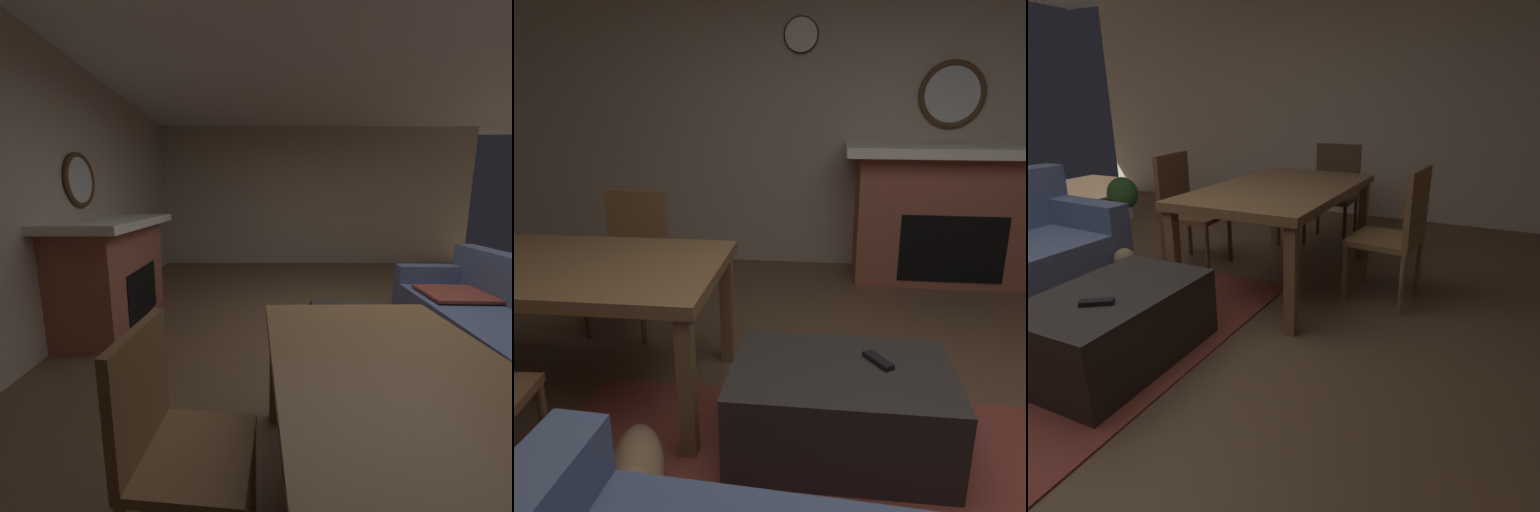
% 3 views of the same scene
% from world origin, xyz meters
% --- Properties ---
extents(floor, '(9.59, 9.59, 0.00)m').
position_xyz_m(floor, '(0.00, 0.00, 0.00)').
color(floor, brown).
extents(wall_right_window_side, '(0.12, 6.56, 2.75)m').
position_xyz_m(wall_right_window_side, '(4.00, 0.00, 1.38)').
color(wall_right_window_side, beige).
rests_on(wall_right_window_side, ground).
extents(area_rug, '(2.60, 2.00, 0.01)m').
position_xyz_m(area_rug, '(0.23, 0.26, 0.01)').
color(area_rug, brown).
rests_on(area_rug, ground).
extents(ottoman_coffee_table, '(0.96, 0.62, 0.41)m').
position_xyz_m(ottoman_coffee_table, '(0.23, -0.33, 0.20)').
color(ottoman_coffee_table, '#2D2826').
rests_on(ottoman_coffee_table, ground).
extents(tv_remote, '(0.13, 0.16, 0.02)m').
position_xyz_m(tv_remote, '(0.08, -0.39, 0.42)').
color(tv_remote, black).
rests_on(tv_remote, ottoman_coffee_table).
extents(dining_table, '(1.63, 0.97, 0.74)m').
position_xyz_m(dining_table, '(1.64, -0.63, 0.66)').
color(dining_table, brown).
rests_on(dining_table, ground).
extents(dining_chair_north, '(0.48, 0.48, 0.93)m').
position_xyz_m(dining_chair_north, '(1.63, 0.24, 0.52)').
color(dining_chair_north, brown).
rests_on(dining_chair_north, ground).
extents(dining_chair_east, '(0.45, 0.45, 0.93)m').
position_xyz_m(dining_chair_east, '(2.85, -0.63, 0.52)').
color(dining_chair_east, '#513823').
rests_on(dining_chair_east, ground).
extents(dining_chair_south, '(0.48, 0.48, 0.93)m').
position_xyz_m(dining_chair_south, '(1.63, -1.51, 0.52)').
color(dining_chair_south, brown).
rests_on(dining_chair_south, ground).
extents(potted_plant, '(0.35, 0.35, 0.48)m').
position_xyz_m(potted_plant, '(2.61, 1.90, 0.26)').
color(potted_plant, beige).
rests_on(potted_plant, ground).
extents(small_dog, '(0.35, 0.55, 0.29)m').
position_xyz_m(small_dog, '(1.00, 0.10, 0.17)').
color(small_dog, '#8C6B4C').
rests_on(small_dog, ground).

